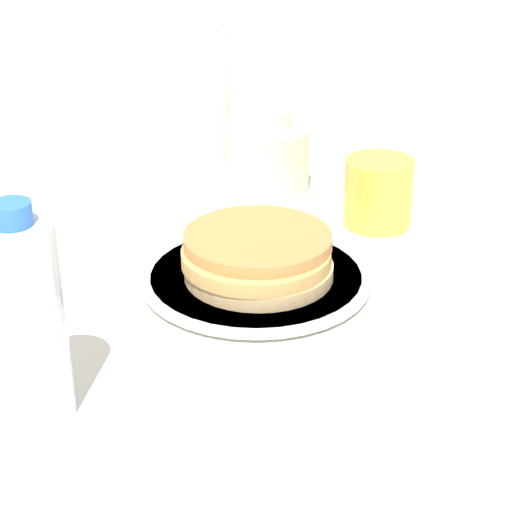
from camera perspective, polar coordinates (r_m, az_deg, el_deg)
The scene contains 7 objects.
ground_plane at distance 0.93m, azimuth -0.82°, elevation -1.42°, with size 4.00×4.00×0.00m, color silver.
plate at distance 0.92m, azimuth 0.00°, elevation -1.46°, with size 0.25×0.25×0.01m.
pancake_stack at distance 0.90m, azimuth 0.10°, elevation -0.01°, with size 0.17×0.16×0.04m.
juice_glass at distance 1.06m, azimuth 8.16°, elevation 4.21°, with size 0.08×0.08×0.08m.
cream_jug at distance 1.15m, azimuth 0.80°, elevation 6.65°, with size 0.11×0.11×0.11m.
water_bottle_near at distance 1.21m, azimuth -3.32°, elevation 10.27°, with size 0.07×0.07×0.21m.
water_bottle_mid at distance 0.70m, azimuth -15.09°, elevation -4.23°, with size 0.06×0.06×0.19m.
Camera 1 is at (-0.81, 0.15, 0.43)m, focal length 60.00 mm.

